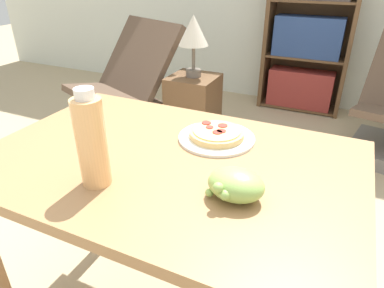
% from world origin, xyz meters
% --- Properties ---
extents(dining_table, '(1.14, 0.76, 0.75)m').
position_xyz_m(dining_table, '(-0.03, -0.09, 0.64)').
color(dining_table, '#A37549').
rests_on(dining_table, ground_plane).
extents(pizza_on_plate, '(0.26, 0.26, 0.04)m').
position_xyz_m(pizza_on_plate, '(0.06, 0.08, 0.76)').
color(pizza_on_plate, white).
rests_on(pizza_on_plate, dining_table).
extents(grape_bunch, '(0.14, 0.12, 0.08)m').
position_xyz_m(grape_bunch, '(0.22, -0.20, 0.79)').
color(grape_bunch, '#93BC5B').
rests_on(grape_bunch, dining_table).
extents(drink_bottle, '(0.08, 0.08, 0.26)m').
position_xyz_m(drink_bottle, '(-0.13, -0.29, 0.87)').
color(drink_bottle, '#EFB270').
rests_on(drink_bottle, dining_table).
extents(lounge_chair_near, '(0.90, 0.97, 0.88)m').
position_xyz_m(lounge_chair_near, '(-1.18, 1.26, 0.29)').
color(lounge_chair_near, slate).
rests_on(lounge_chair_near, ground_plane).
extents(bookshelf, '(0.76, 0.29, 1.49)m').
position_xyz_m(bookshelf, '(0.03, 2.45, 0.70)').
color(bookshelf, brown).
rests_on(bookshelf, ground_plane).
extents(side_table, '(0.34, 0.34, 0.54)m').
position_xyz_m(side_table, '(-0.60, 1.33, 0.27)').
color(side_table, brown).
rests_on(side_table, ground_plane).
extents(table_lamp, '(0.21, 0.21, 0.43)m').
position_xyz_m(table_lamp, '(-0.60, 1.33, 0.84)').
color(table_lamp, '#665B51').
rests_on(table_lamp, side_table).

